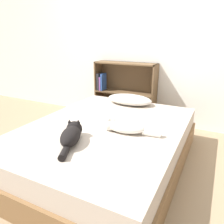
# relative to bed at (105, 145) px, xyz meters

# --- Properties ---
(ground_plane) EXTENTS (8.00, 8.00, 0.00)m
(ground_plane) POSITION_rel_bed_xyz_m (0.00, 0.00, -0.21)
(ground_plane) COLOR #997F60
(wall_back) EXTENTS (8.00, 0.06, 2.50)m
(wall_back) POSITION_rel_bed_xyz_m (0.00, 1.43, 1.04)
(wall_back) COLOR white
(wall_back) RESTS_ON ground_plane
(bed) EXTENTS (1.51, 2.01, 0.43)m
(bed) POSITION_rel_bed_xyz_m (0.00, 0.00, 0.00)
(bed) COLOR brown
(bed) RESTS_ON ground_plane
(pillow) EXTENTS (0.60, 0.34, 0.12)m
(pillow) POSITION_rel_bed_xyz_m (-0.07, 0.81, 0.28)
(pillow) COLOR beige
(pillow) RESTS_ON bed
(cat_light) EXTENTS (0.55, 0.22, 0.16)m
(cat_light) POSITION_rel_bed_xyz_m (0.22, -0.05, 0.28)
(cat_light) COLOR white
(cat_light) RESTS_ON bed
(cat_dark) EXTENTS (0.28, 0.47, 0.16)m
(cat_dark) POSITION_rel_bed_xyz_m (-0.08, -0.44, 0.29)
(cat_dark) COLOR black
(cat_dark) RESTS_ON bed
(bookshelf) EXTENTS (0.96, 0.26, 0.91)m
(bookshelf) POSITION_rel_bed_xyz_m (-0.37, 1.31, 0.25)
(bookshelf) COLOR brown
(bookshelf) RESTS_ON ground_plane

